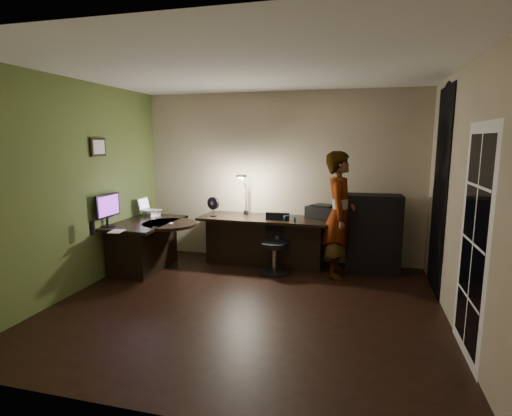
% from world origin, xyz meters
% --- Properties ---
extents(floor, '(4.50, 4.00, 0.01)m').
position_xyz_m(floor, '(0.00, 0.00, -0.01)').
color(floor, black).
rests_on(floor, ground).
extents(ceiling, '(4.50, 4.00, 0.01)m').
position_xyz_m(ceiling, '(0.00, 0.00, 2.71)').
color(ceiling, silver).
rests_on(ceiling, floor).
extents(wall_back, '(4.50, 0.01, 2.70)m').
position_xyz_m(wall_back, '(0.00, 2.00, 1.35)').
color(wall_back, tan).
rests_on(wall_back, floor).
extents(wall_front, '(4.50, 0.01, 2.70)m').
position_xyz_m(wall_front, '(0.00, -2.00, 1.35)').
color(wall_front, tan).
rests_on(wall_front, floor).
extents(wall_left, '(0.01, 4.00, 2.70)m').
position_xyz_m(wall_left, '(-2.25, 0.00, 1.35)').
color(wall_left, tan).
rests_on(wall_left, floor).
extents(wall_right, '(0.01, 4.00, 2.70)m').
position_xyz_m(wall_right, '(2.25, 0.00, 1.35)').
color(wall_right, tan).
rests_on(wall_right, floor).
extents(green_wall_overlay, '(0.00, 4.00, 2.70)m').
position_xyz_m(green_wall_overlay, '(-2.24, 0.00, 1.35)').
color(green_wall_overlay, '#53672E').
rests_on(green_wall_overlay, floor).
extents(arched_doorway, '(0.01, 0.90, 2.60)m').
position_xyz_m(arched_doorway, '(2.24, 1.15, 1.30)').
color(arched_doorway, black).
rests_on(arched_doorway, floor).
extents(french_door, '(0.02, 0.92, 2.10)m').
position_xyz_m(french_door, '(2.24, -0.55, 1.05)').
color(french_door, white).
rests_on(french_door, floor).
extents(framed_picture, '(0.04, 0.30, 0.25)m').
position_xyz_m(framed_picture, '(-2.22, 0.45, 1.85)').
color(framed_picture, black).
rests_on(framed_picture, wall_left).
extents(desk_left, '(0.82, 1.30, 0.74)m').
position_xyz_m(desk_left, '(-1.83, 0.93, 0.37)').
color(desk_left, black).
rests_on(desk_left, floor).
extents(desk_right, '(2.03, 0.75, 0.76)m').
position_xyz_m(desk_right, '(-0.17, 1.63, 0.38)').
color(desk_right, black).
rests_on(desk_right, floor).
extents(cabinet, '(0.79, 0.42, 1.16)m').
position_xyz_m(cabinet, '(1.48, 1.67, 0.58)').
color(cabinet, black).
rests_on(cabinet, floor).
extents(laptop_stand, '(0.28, 0.26, 0.09)m').
position_xyz_m(laptop_stand, '(-1.97, 1.37, 0.78)').
color(laptop_stand, silver).
rests_on(laptop_stand, desk_left).
extents(laptop, '(0.30, 0.29, 0.20)m').
position_xyz_m(laptop, '(-1.97, 1.37, 0.93)').
color(laptop, silver).
rests_on(laptop, laptop_stand).
extents(monitor, '(0.10, 0.51, 0.34)m').
position_xyz_m(monitor, '(-2.18, 0.51, 0.91)').
color(monitor, black).
rests_on(monitor, desk_left).
extents(mouse, '(0.07, 0.10, 0.03)m').
position_xyz_m(mouse, '(-1.37, 0.84, 0.75)').
color(mouse, silver).
rests_on(mouse, desk_left).
extents(phone, '(0.09, 0.13, 0.01)m').
position_xyz_m(phone, '(-1.50, 0.60, 0.74)').
color(phone, black).
rests_on(phone, desk_left).
extents(pen, '(0.08, 0.10, 0.01)m').
position_xyz_m(pen, '(-1.97, 0.63, 0.74)').
color(pen, black).
rests_on(pen, desk_left).
extents(speaker, '(0.09, 0.09, 0.18)m').
position_xyz_m(speaker, '(-2.06, 0.02, 0.83)').
color(speaker, black).
rests_on(speaker, desk_left).
extents(notepad, '(0.19, 0.25, 0.01)m').
position_xyz_m(notepad, '(-1.86, 0.24, 0.74)').
color(notepad, silver).
rests_on(notepad, desk_left).
extents(desk_fan, '(0.22, 0.16, 0.31)m').
position_xyz_m(desk_fan, '(-0.96, 1.52, 0.91)').
color(desk_fan, black).
rests_on(desk_fan, desk_right).
extents(headphones, '(0.20, 0.09, 0.09)m').
position_xyz_m(headphones, '(0.27, 1.44, 0.81)').
color(headphones, '#0D4F7A').
rests_on(headphones, desk_right).
extents(printer, '(0.56, 0.50, 0.20)m').
position_xyz_m(printer, '(0.72, 1.80, 0.86)').
color(printer, black).
rests_on(printer, desk_right).
extents(desk_lamp, '(0.25, 0.35, 0.71)m').
position_xyz_m(desk_lamp, '(-0.51, 1.80, 1.11)').
color(desk_lamp, black).
rests_on(desk_lamp, desk_right).
extents(office_chair, '(0.49, 0.49, 0.87)m').
position_xyz_m(office_chair, '(0.07, 1.26, 0.44)').
color(office_chair, black).
rests_on(office_chair, floor).
extents(person, '(0.46, 0.66, 1.80)m').
position_xyz_m(person, '(0.99, 1.37, 0.90)').
color(person, '#D8A88C').
rests_on(person, floor).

